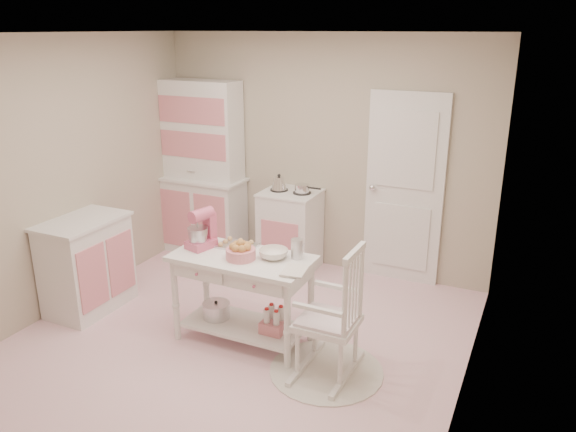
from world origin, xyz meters
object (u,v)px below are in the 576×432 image
at_px(hutch, 201,169).
at_px(work_table, 243,299).
at_px(rocking_chair, 328,311).
at_px(bread_basket, 241,254).
at_px(base_cabinet, 87,265).
at_px(stove, 290,230).
at_px(stand_mixer, 200,230).

height_order(hutch, work_table, hutch).
distance_m(hutch, rocking_chair, 2.98).
bearing_deg(rocking_chair, bread_basket, 174.46).
bearing_deg(base_cabinet, bread_basket, 2.30).
height_order(hutch, stove, hutch).
xyz_separation_m(base_cabinet, rocking_chair, (2.51, -0.03, 0.09)).
xyz_separation_m(rocking_chair, stand_mixer, (-1.27, 0.17, 0.42)).
relative_size(stove, stand_mixer, 2.71).
distance_m(hutch, base_cabinet, 1.87).
xyz_separation_m(work_table, stand_mixer, (-0.42, 0.02, 0.57)).
height_order(rocking_chair, bread_basket, rocking_chair).
height_order(work_table, stand_mixer, stand_mixer).
distance_m(base_cabinet, bread_basket, 1.73).
relative_size(stove, work_table, 0.77).
distance_m(stove, bread_basket, 1.72).
bearing_deg(work_table, bread_basket, -68.20).
distance_m(stand_mixer, bread_basket, 0.46).
bearing_deg(bread_basket, work_table, 111.80).
xyz_separation_m(stove, work_table, (0.29, -1.60, -0.06)).
height_order(stand_mixer, bread_basket, stand_mixer).
relative_size(base_cabinet, bread_basket, 3.68).
height_order(hutch, bread_basket, hutch).
xyz_separation_m(rocking_chair, work_table, (-0.85, 0.15, -0.15)).
relative_size(stove, rocking_chair, 0.84).
bearing_deg(base_cabinet, hutch, 84.29).
xyz_separation_m(hutch, stand_mixer, (1.07, -1.63, -0.07)).
bearing_deg(stove, hutch, 177.61).
relative_size(hutch, bread_basket, 8.32).
height_order(base_cabinet, work_table, base_cabinet).
bearing_deg(base_cabinet, stove, 51.23).
bearing_deg(stand_mixer, hutch, 138.56).
bearing_deg(stand_mixer, stove, 100.48).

